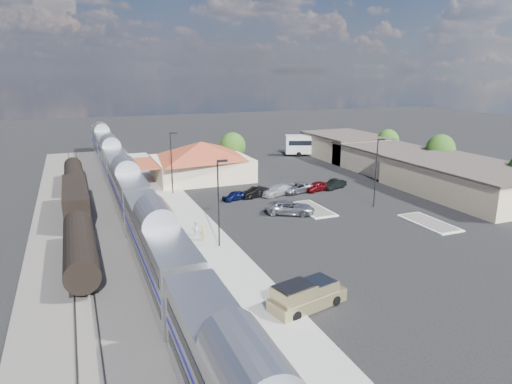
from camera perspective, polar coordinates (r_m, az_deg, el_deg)
name	(u,v)px	position (r m, az deg, el deg)	size (l,w,h in m)	color
ground	(291,218)	(55.48, 4.41, -3.22)	(280.00, 280.00, 0.00)	black
railbed	(105,218)	(57.80, -18.39, -3.15)	(16.00, 100.00, 0.12)	#4C4944
platform	(182,214)	(57.03, -9.21, -2.77)	(5.50, 92.00, 0.18)	gray
passenger_train	(127,190)	(58.87, -15.83, 0.22)	(3.00, 104.00, 5.55)	silver
freight_cars	(76,202)	(59.00, -21.57, -1.19)	(2.80, 46.00, 4.00)	black
station_depot	(201,160)	(74.99, -6.89, 3.96)	(18.35, 12.24, 6.20)	beige
buildings_east	(402,162)	(81.64, 17.76, 3.63)	(14.40, 51.40, 4.80)	#C6B28C
traffic_island_south	(312,209)	(58.92, 7.04, -2.10)	(3.30, 7.50, 0.21)	silver
traffic_island_north	(429,223)	(56.94, 20.86, -3.60)	(3.30, 7.50, 0.21)	silver
lamp_plat_s	(219,196)	(44.68, -4.62, -0.56)	(1.08, 0.25, 9.00)	black
lamp_plat_n	(172,158)	(65.50, -10.45, 4.20)	(1.08, 0.25, 9.00)	black
lamp_lot	(377,167)	(60.35, 14.87, 3.04)	(1.08, 0.25, 9.00)	black
tree_east_b	(440,150)	(83.61, 22.05, 4.86)	(4.94, 4.94, 6.96)	#382314
tree_east_c	(388,141)	(94.10, 16.15, 6.08)	(4.41, 4.41, 6.21)	#382314
tree_depot	(233,147)	(82.68, -2.94, 5.69)	(4.71, 4.71, 6.63)	#382314
pickup_truck	(308,295)	(35.09, 6.47, -12.70)	(6.45, 3.58, 2.11)	#9B8D5F
suv	(291,208)	(56.62, 4.37, -1.98)	(2.73, 5.91, 1.64)	#9E9FA5
coach_bus	(317,144)	(96.87, 7.65, 5.99)	(13.42, 7.38, 4.25)	white
person_a	(204,232)	(47.61, -6.57, -5.01)	(0.65, 0.43, 1.80)	gold
person_b	(195,228)	(49.14, -7.60, -4.54)	(0.76, 0.60, 1.57)	silver
parked_car_a	(235,195)	(62.76, -2.64, -0.43)	(1.53, 3.80, 1.29)	#0D1443
parked_car_b	(256,192)	(64.10, -0.03, -0.01)	(1.54, 4.40, 1.45)	black
parked_car_c	(277,190)	(65.06, 2.68, 0.21)	(2.09, 5.13, 1.49)	silver
parked_car_d	(296,188)	(66.69, 5.07, 0.53)	(2.45, 5.32, 1.48)	gray
parked_car_e	(317,186)	(67.92, 7.59, 0.70)	(1.70, 4.22, 1.44)	maroon
parked_car_f	(334,184)	(69.77, 9.76, 0.98)	(1.49, 4.26, 1.40)	black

